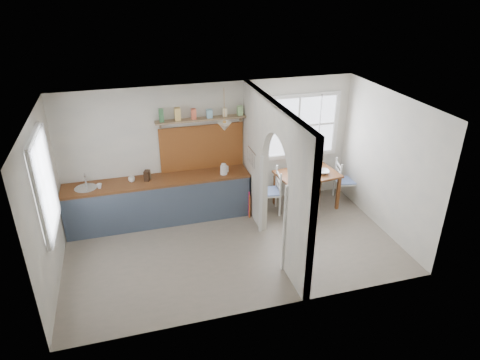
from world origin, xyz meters
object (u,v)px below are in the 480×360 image
object	(u,v)px
chair_left	(269,191)
chair_right	(346,180)
kettle	(224,169)
vase	(308,165)
dining_table	(306,190)

from	to	relation	value
chair_left	chair_right	size ratio (longest dim) A/B	1.04
kettle	vase	bearing A→B (deg)	-21.80
dining_table	chair_right	world-z (taller)	chair_right
chair_right	dining_table	bearing A→B (deg)	105.01
dining_table	chair_left	size ratio (longest dim) A/B	1.30
chair_left	kettle	xyz separation A→B (m)	(-0.89, 0.15, 0.54)
vase	chair_right	bearing A→B (deg)	-7.98
chair_left	vase	size ratio (longest dim) A/B	4.71
chair_left	vase	bearing A→B (deg)	109.89
chair_left	chair_right	distance (m)	1.76
chair_right	kettle	bearing A→B (deg)	99.90
kettle	dining_table	bearing A→B (deg)	-27.47
dining_table	chair_right	size ratio (longest dim) A/B	1.34
dining_table	kettle	xyz separation A→B (m)	(-1.71, 0.14, 0.63)
chair_right	vase	bearing A→B (deg)	93.78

